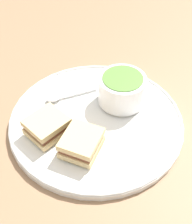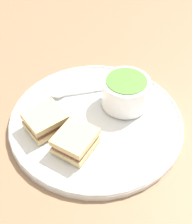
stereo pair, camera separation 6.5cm
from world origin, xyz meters
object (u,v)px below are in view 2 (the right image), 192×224
at_px(soup_bowl, 126,92).
at_px(spoon, 62,94).
at_px(sandwich_half_near, 45,121).
at_px(sandwich_half_far, 76,141).

relative_size(soup_bowl, spoon, 0.97).
distance_m(soup_bowl, spoon, 0.15).
height_order(soup_bowl, sandwich_half_near, soup_bowl).
relative_size(sandwich_half_near, sandwich_half_far, 1.06).
bearing_deg(sandwich_half_far, soup_bowl, 89.25).
relative_size(spoon, sandwich_half_near, 1.19).
xyz_separation_m(spoon, sandwich_half_near, (0.04, -0.09, 0.01)).
bearing_deg(spoon, soup_bowl, 157.32).
bearing_deg(sandwich_half_near, soup_bowl, 62.25).
bearing_deg(soup_bowl, sandwich_half_far, -90.75).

